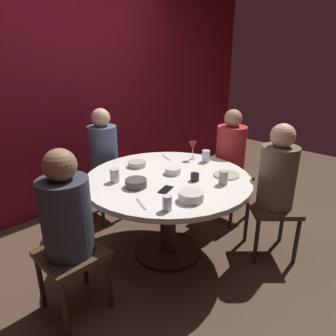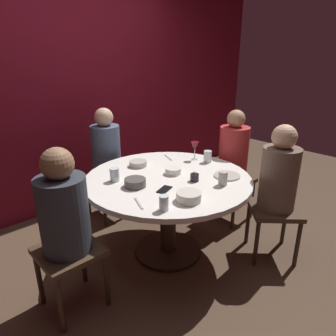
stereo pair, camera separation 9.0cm
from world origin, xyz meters
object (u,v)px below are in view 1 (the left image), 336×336
cell_phone (166,190)px  cup_near_candle (115,175)px  bowl_small_white (136,183)px  seated_diner_right (230,154)px  wine_glass (193,146)px  bowl_sauce_side (173,171)px  seated_diner_left (67,217)px  cup_by_left_diner (167,203)px  dining_table (168,193)px  seated_diner_back (103,153)px  seated_diner_front_right (277,177)px  cup_center_front (206,156)px  bowl_salad_center (137,164)px  dinner_plate (227,175)px  candle_holder (195,177)px  bowl_serving_large (191,196)px  cup_by_right_diner (223,178)px

cell_phone → cup_near_candle: size_ratio=1.28×
bowl_small_white → seated_diner_right: bearing=-1.5°
wine_glass → bowl_sauce_side: 0.45m
seated_diner_left → wine_glass: 1.43m
seated_diner_left → cup_by_left_diner: size_ratio=11.40×
dining_table → seated_diner_back: seated_diner_back is taller
wine_glass → seated_diner_front_right: bearing=-79.5°
seated_diner_left → cup_center_front: seated_diner_left is taller
seated_diner_back → cell_phone: bearing=-10.0°
dining_table → bowl_sauce_side: size_ratio=10.10×
cup_by_left_diner → cup_near_candle: bearing=86.3°
bowl_salad_center → bowl_sauce_side: bearing=-73.9°
seated_diner_back → cup_by_left_diner: (-0.41, -1.35, 0.06)m
bowl_sauce_side → seated_diner_left: bearing=-178.6°
bowl_sauce_side → dining_table: bearing=-164.1°
dining_table → seated_diner_front_right: size_ratio=1.17×
dinner_plate → bowl_sauce_side: size_ratio=1.59×
candle_holder → wine_glass: wine_glass is taller
cup_near_candle → cup_center_front: 0.92m
seated_diner_right → bowl_salad_center: (-0.94, 0.38, 0.03)m
bowl_small_white → dining_table: bearing=-5.8°
seated_diner_left → cup_by_left_diner: (0.51, -0.40, 0.06)m
cup_near_candle → cup_by_left_diner: size_ratio=1.05×
wine_glass → dinner_plate: 0.52m
dining_table → wine_glass: wine_glass is taller
cup_near_candle → bowl_small_white: bearing=-75.0°
dinner_plate → bowl_small_white: 0.78m
wine_glass → cell_phone: wine_glass is taller
candle_holder → cup_by_left_diner: bearing=-159.3°
bowl_sauce_side → cup_by_left_diner: bearing=-139.4°
cell_phone → bowl_small_white: 0.24m
cell_phone → dining_table: bearing=110.9°
dining_table → cup_center_front: 0.56m
bowl_serving_large → wine_glass: bearing=39.8°
seated_diner_left → seated_diner_right: bearing=0.0°
seated_diner_right → cup_by_left_diner: bearing=16.8°
dining_table → seated_diner_right: bearing=0.0°
seated_diner_front_right → cup_by_left_diner: 1.09m
bowl_sauce_side → candle_holder: bearing=-86.3°
seated_diner_left → seated_diner_right: seated_diner_right is taller
candle_holder → wine_glass: size_ratio=0.47×
bowl_sauce_side → cup_near_candle: cup_near_candle is taller
bowl_small_white → cup_by_left_diner: cup_by_left_diner is taller
seated_diner_right → wine_glass: seated_diner_right is taller
bowl_serving_large → bowl_salad_center: (0.18, 0.80, -0.01)m
cell_phone → cup_by_left_diner: (-0.21, -0.23, 0.05)m
bowl_sauce_side → cup_by_right_diner: size_ratio=1.23×
cup_near_candle → cup_by_left_diner: 0.64m
dining_table → seated_diner_left: bearing=180.0°
dinner_plate → cup_by_left_diner: 0.79m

